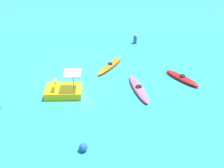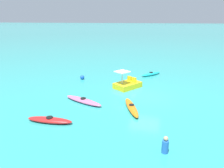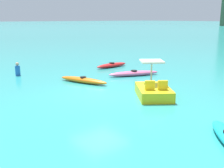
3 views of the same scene
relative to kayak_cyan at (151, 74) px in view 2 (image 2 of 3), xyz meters
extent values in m
plane|color=teal|center=(-6.83, -0.06, -0.16)|extent=(600.00, 600.00, 0.00)
ellipsoid|color=#19B7C6|center=(0.00, 0.00, 0.00)|extent=(2.50, 2.29, 0.32)
cylinder|color=black|center=(0.00, 0.00, 0.18)|extent=(0.54, 0.54, 0.05)
ellipsoid|color=pink|center=(-9.26, 4.45, 0.00)|extent=(1.86, 3.45, 0.32)
cylinder|color=black|center=(-9.26, 4.45, 0.18)|extent=(0.54, 0.54, 0.05)
ellipsoid|color=red|center=(-12.71, 5.27, 0.00)|extent=(0.80, 2.92, 0.32)
cylinder|color=black|center=(-12.71, 5.27, 0.18)|extent=(0.43, 0.43, 0.05)
ellipsoid|color=orange|center=(-9.57, 0.71, 0.00)|extent=(3.25, 1.73, 0.32)
cylinder|color=black|center=(-9.57, 0.71, 0.18)|extent=(0.46, 0.46, 0.05)
cube|color=yellow|center=(-4.93, 1.81, 0.09)|extent=(2.83, 2.60, 0.50)
cube|color=yellow|center=(-4.65, 1.25, 0.56)|extent=(0.38, 0.45, 0.44)
cube|color=yellow|center=(-4.31, 1.74, 0.56)|extent=(0.38, 0.45, 0.44)
cylinder|color=#B2B2B7|center=(-5.50, 2.21, 0.89)|extent=(0.08, 0.08, 1.10)
cube|color=silver|center=(-5.50, 2.21, 1.48)|extent=(1.53, 1.53, 0.08)
sphere|color=blue|center=(-3.36, 6.92, 0.06)|extent=(0.44, 0.44, 0.44)
cylinder|color=blue|center=(-14.05, -1.60, 0.16)|extent=(0.43, 0.43, 0.65)
sphere|color=tan|center=(-14.05, -1.60, 0.61)|extent=(0.22, 0.22, 0.22)
camera|label=1|loc=(1.37, 15.91, 10.53)|focal=44.14mm
camera|label=2|loc=(-22.75, -1.21, 5.92)|focal=32.94mm
camera|label=3|loc=(3.96, -7.60, 3.57)|focal=43.99mm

